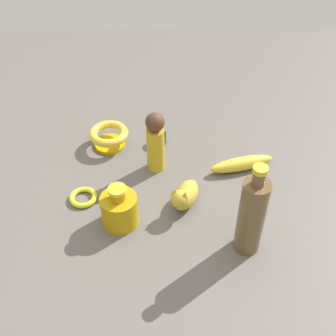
{
  "coord_description": "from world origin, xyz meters",
  "views": [
    {
      "loc": [
        0.9,
        -0.01,
        0.89
      ],
      "look_at": [
        0.0,
        0.0,
        0.07
      ],
      "focal_mm": 46.79,
      "sensor_mm": 36.0,
      "label": 1
    }
  ],
  "objects": [
    {
      "name": "ground",
      "position": [
        0.0,
        0.0,
        0.0
      ],
      "size": [
        2.0,
        2.0,
        0.0
      ],
      "primitive_type": "plane",
      "color": "#5B5651"
    },
    {
      "name": "banana",
      "position": [
        -0.07,
        0.22,
        0.02
      ],
      "size": [
        0.09,
        0.2,
        0.04
      ],
      "primitive_type": "ellipsoid",
      "rotation": [
        0.0,
        0.0,
        1.83
      ],
      "color": "gold",
      "rests_on": "ground"
    },
    {
      "name": "bowl",
      "position": [
        -0.19,
        -0.18,
        0.04
      ],
      "size": [
        0.12,
        0.12,
        0.06
      ],
      "color": "#C7A907",
      "rests_on": "ground"
    },
    {
      "name": "cat_figurine",
      "position": [
        0.08,
        0.04,
        0.04
      ],
      "size": [
        0.14,
        0.1,
        0.09
      ],
      "color": "gold",
      "rests_on": "ground"
    },
    {
      "name": "bottle_tall",
      "position": [
        0.22,
        0.19,
        0.12
      ],
      "size": [
        0.07,
        0.07,
        0.27
      ],
      "color": "brown",
      "rests_on": "ground"
    },
    {
      "name": "bottle_short",
      "position": [
        0.13,
        -0.13,
        0.05
      ],
      "size": [
        0.1,
        0.1,
        0.13
      ],
      "color": "#B3890C",
      "rests_on": "ground"
    },
    {
      "name": "nail_polish_jar",
      "position": [
        -0.2,
        -0.03,
        0.02
      ],
      "size": [
        0.05,
        0.05,
        0.04
      ],
      "color": "#214B2E",
      "rests_on": "ground"
    },
    {
      "name": "bangle",
      "position": [
        0.05,
        -0.24,
        0.01
      ],
      "size": [
        0.08,
        0.08,
        0.02
      ],
      "primitive_type": "torus",
      "color": "yellow",
      "rests_on": "ground"
    },
    {
      "name": "person_figure_adult",
      "position": [
        -0.08,
        -0.03,
        0.1
      ],
      "size": [
        0.06,
        0.06,
        0.2
      ],
      "color": "gold",
      "rests_on": "ground"
    }
  ]
}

